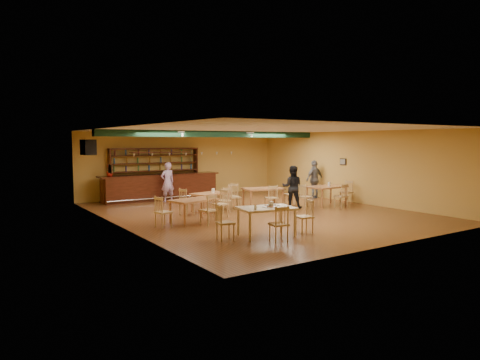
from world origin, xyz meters
TOP-DOWN VIEW (x-y plane):
  - floor at (0.00, 0.00)m, footprint 12.00×12.00m
  - ceiling_beam at (0.00, 2.80)m, footprint 10.00×0.30m
  - track_rail_left at (-1.80, 3.40)m, footprint 0.05×2.50m
  - track_rail_right at (1.40, 3.40)m, footprint 0.05×2.50m
  - ac_unit at (-4.80, 4.20)m, footprint 0.34×0.70m
  - picture_left at (-4.97, 1.00)m, footprint 0.04×0.34m
  - picture_right at (4.97, 0.50)m, footprint 0.04×0.34m
  - bar_counter at (-1.49, 5.15)m, footprint 5.41×0.85m
  - back_bar_hutch at (-1.49, 5.78)m, footprint 4.19×0.40m
  - poinsettia at (-3.75, 5.15)m, footprint 0.36×0.36m
  - dining_table_a at (-1.26, 1.13)m, footprint 1.53×1.13m
  - dining_table_b at (0.95, 0.86)m, footprint 1.67×1.20m
  - dining_table_c at (-2.78, -0.47)m, footprint 1.62×1.18m
  - dining_table_d at (3.34, -0.19)m, footprint 1.65×1.07m
  - near_table at (-2.11, -3.45)m, footprint 1.63×1.21m
  - pizza_tray at (-2.00, -3.45)m, footprint 0.46×0.46m
  - parmesan_shaker at (-2.59, -3.61)m, footprint 0.09×0.09m
  - napkin_stack at (-1.74, -3.24)m, footprint 0.23×0.19m
  - pizza_server at (-1.85, -3.40)m, footprint 0.31×0.27m
  - side_plate at (-1.53, -3.66)m, footprint 0.26×0.26m
  - patron_bar at (-1.54, 4.33)m, footprint 0.64×0.45m
  - patron_right_a at (1.75, 0.06)m, footprint 1.01×1.00m
  - patron_right_b at (4.54, 1.81)m, footprint 1.04×0.51m

SIDE VIEW (x-z plane):
  - floor at x=0.00m, z-range 0.00..0.00m
  - dining_table_a at x=-1.26m, z-range 0.00..0.68m
  - dining_table_c at x=-2.78m, z-range 0.00..0.73m
  - dining_table_b at x=0.95m, z-range 0.00..0.76m
  - dining_table_d at x=3.34m, z-range 0.00..0.79m
  - near_table at x=-2.11m, z-range 0.00..0.79m
  - bar_counter at x=-1.49m, z-range 0.00..1.13m
  - side_plate at x=-1.53m, z-range 0.79..0.81m
  - pizza_tray at x=-2.00m, z-range 0.79..0.81m
  - napkin_stack at x=-1.74m, z-range 0.79..0.82m
  - pizza_server at x=-1.85m, z-range 0.81..0.81m
  - patron_right_a at x=1.75m, z-range 0.00..1.64m
  - patron_bar at x=-1.54m, z-range 0.00..1.69m
  - parmesan_shaker at x=-2.59m, z-range 0.79..0.90m
  - patron_right_b at x=4.54m, z-range 0.00..1.72m
  - back_bar_hutch at x=-1.49m, z-range 0.00..2.28m
  - poinsettia at x=-3.75m, z-range 1.13..1.63m
  - picture_left at x=-4.97m, z-range 1.56..1.84m
  - picture_right at x=4.97m, z-range 1.56..1.84m
  - ac_unit at x=-4.80m, z-range 2.11..2.59m
  - ceiling_beam at x=0.00m, z-range 2.75..3.00m
  - track_rail_left at x=-1.80m, z-range 2.92..2.96m
  - track_rail_right at x=1.40m, z-range 2.92..2.96m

